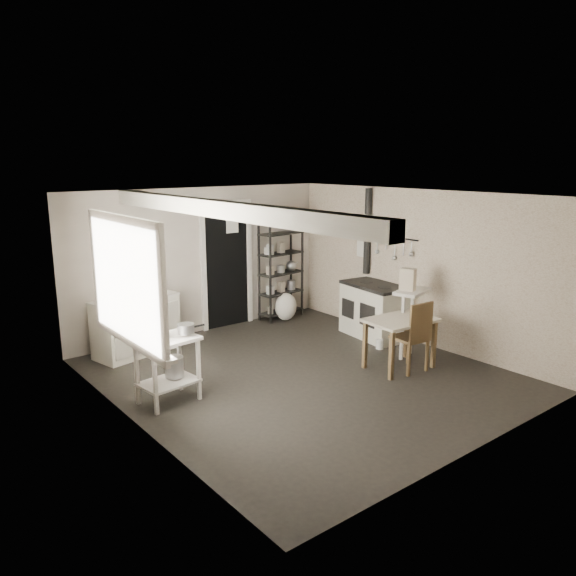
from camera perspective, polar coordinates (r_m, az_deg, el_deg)
floor at (r=7.34m, az=1.48°, el=-8.81°), size 5.00×5.00×0.00m
ceiling at (r=6.83m, az=1.59°, el=9.41°), size 5.00×5.00×0.00m
wall_back at (r=9.01m, az=-8.76°, el=2.77°), size 4.50×0.02×2.30m
wall_front at (r=5.40m, az=18.93°, el=-4.71°), size 4.50×0.02×2.30m
wall_left at (r=5.85m, az=-15.62°, el=-3.12°), size 0.02×5.00×2.30m
wall_right at (r=8.59m, az=13.11°, el=2.07°), size 0.02×5.00×2.30m
window at (r=5.96m, az=-16.32°, el=0.59°), size 0.12×1.76×1.28m
doorway at (r=9.24m, az=-6.22°, el=2.15°), size 0.96×0.10×2.08m
ceiling_beam at (r=6.13m, az=-7.11°, el=7.98°), size 0.18×5.00×0.18m
wallpaper_panel at (r=8.58m, az=13.07°, el=2.07°), size 0.01×5.00×2.30m
utensil_rail at (r=8.86m, az=9.96°, el=5.17°), size 0.06×1.20×0.44m
prep_table at (r=6.58m, az=-12.10°, el=-8.02°), size 0.72×0.55×0.76m
stockpot at (r=6.40m, az=-13.32°, el=-3.56°), size 0.35×0.35×0.31m
saucepan at (r=6.47m, az=-10.35°, el=-4.07°), size 0.22×0.22×0.11m
bucket at (r=6.67m, az=-11.50°, el=-7.84°), size 0.26×0.26×0.24m
base_cabinets at (r=8.28m, az=-15.18°, el=-3.36°), size 1.34×0.80×0.82m
mixing_bowl at (r=8.14m, az=-14.23°, el=-0.01°), size 0.32×0.32×0.06m
counter_cup at (r=7.93m, az=-17.57°, el=-0.44°), size 0.15×0.15×0.10m
shelf_rack at (r=9.68m, az=-0.72°, el=2.41°), size 0.85×0.41×1.72m
shelf_jar at (r=9.44m, az=-2.11°, el=4.67°), size 0.08×0.09×0.18m
storage_box_a at (r=9.39m, az=-1.38°, el=8.61°), size 0.32×0.28×0.21m
storage_box_b at (r=9.62m, az=0.04°, el=8.60°), size 0.29×0.27×0.18m
stove at (r=8.84m, az=8.75°, el=-2.15°), size 0.72×1.13×0.84m
stovepipe at (r=9.12m, az=8.08°, el=5.70°), size 0.15×0.15×1.46m
side_ledge at (r=8.14m, az=12.36°, el=-3.70°), size 0.68×0.48×0.94m
oats_box at (r=7.95m, az=12.04°, el=0.23°), size 0.18×0.23×0.31m
work_table at (r=7.60m, az=11.28°, el=-5.26°), size 0.94×0.70×0.68m
table_cup at (r=7.57m, az=12.99°, el=-2.02°), size 0.14×0.14×0.10m
chair at (r=7.52m, az=12.26°, el=-4.65°), size 0.43×0.44×0.95m
flour_sack at (r=9.67m, az=-0.23°, el=-1.91°), size 0.50×0.47×0.48m
floor_crock at (r=8.39m, az=9.31°, el=-5.62°), size 0.13×0.13×0.14m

